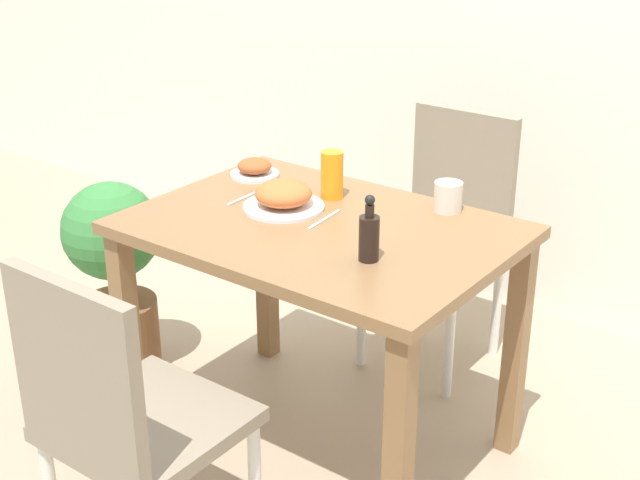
{
  "coord_description": "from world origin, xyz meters",
  "views": [
    {
      "loc": [
        1.41,
        -1.9,
        1.73
      ],
      "look_at": [
        0.0,
        0.0,
        0.71
      ],
      "focal_mm": 50.0,
      "sensor_mm": 36.0,
      "label": 1
    }
  ],
  "objects_px": {
    "chair_far": "(445,224)",
    "sauce_bottle": "(369,235)",
    "drink_cup": "(448,197)",
    "food_plate": "(284,197)",
    "chair_near": "(122,415)",
    "juice_glass": "(332,175)",
    "potted_plant_left": "(115,269)",
    "side_plate": "(255,169)"
  },
  "relations": [
    {
      "from": "drink_cup",
      "to": "juice_glass",
      "type": "height_order",
      "value": "juice_glass"
    },
    {
      "from": "chair_near",
      "to": "sauce_bottle",
      "type": "relative_size",
      "value": 5.02
    },
    {
      "from": "juice_glass",
      "to": "sauce_bottle",
      "type": "height_order",
      "value": "sauce_bottle"
    },
    {
      "from": "side_plate",
      "to": "sauce_bottle",
      "type": "xyz_separation_m",
      "value": [
        0.67,
        -0.33,
        0.04
      ]
    },
    {
      "from": "juice_glass",
      "to": "sauce_bottle",
      "type": "distance_m",
      "value": 0.47
    },
    {
      "from": "sauce_bottle",
      "to": "drink_cup",
      "type": "bearing_deg",
      "value": 90.97
    },
    {
      "from": "sauce_bottle",
      "to": "potted_plant_left",
      "type": "bearing_deg",
      "value": 177.67
    },
    {
      "from": "chair_near",
      "to": "sauce_bottle",
      "type": "distance_m",
      "value": 0.76
    },
    {
      "from": "chair_near",
      "to": "sauce_bottle",
      "type": "xyz_separation_m",
      "value": [
        0.26,
        0.64,
        0.31
      ]
    },
    {
      "from": "drink_cup",
      "to": "potted_plant_left",
      "type": "relative_size",
      "value": 0.12
    },
    {
      "from": "side_plate",
      "to": "juice_glass",
      "type": "bearing_deg",
      "value": -1.38
    },
    {
      "from": "chair_far",
      "to": "juice_glass",
      "type": "bearing_deg",
      "value": -101.82
    },
    {
      "from": "chair_far",
      "to": "food_plate",
      "type": "height_order",
      "value": "chair_far"
    },
    {
      "from": "potted_plant_left",
      "to": "side_plate",
      "type": "bearing_deg",
      "value": 34.25
    },
    {
      "from": "chair_far",
      "to": "drink_cup",
      "type": "height_order",
      "value": "chair_far"
    },
    {
      "from": "juice_glass",
      "to": "potted_plant_left",
      "type": "bearing_deg",
      "value": -159.56
    },
    {
      "from": "chair_far",
      "to": "sauce_bottle",
      "type": "relative_size",
      "value": 5.02
    },
    {
      "from": "juice_glass",
      "to": "drink_cup",
      "type": "bearing_deg",
      "value": 18.45
    },
    {
      "from": "chair_near",
      "to": "juice_glass",
      "type": "distance_m",
      "value": 1.01
    },
    {
      "from": "chair_near",
      "to": "potted_plant_left",
      "type": "relative_size",
      "value": 1.26
    },
    {
      "from": "drink_cup",
      "to": "sauce_bottle",
      "type": "relative_size",
      "value": 0.49
    },
    {
      "from": "chair_near",
      "to": "side_plate",
      "type": "xyz_separation_m",
      "value": [
        -0.41,
        0.97,
        0.26
      ]
    },
    {
      "from": "side_plate",
      "to": "drink_cup",
      "type": "bearing_deg",
      "value": 9.12
    },
    {
      "from": "food_plate",
      "to": "chair_near",
      "type": "bearing_deg",
      "value": -79.49
    },
    {
      "from": "juice_glass",
      "to": "potted_plant_left",
      "type": "height_order",
      "value": "juice_glass"
    },
    {
      "from": "drink_cup",
      "to": "sauce_bottle",
      "type": "height_order",
      "value": "sauce_bottle"
    },
    {
      "from": "juice_glass",
      "to": "chair_near",
      "type": "bearing_deg",
      "value": -84.74
    },
    {
      "from": "drink_cup",
      "to": "side_plate",
      "type": "bearing_deg",
      "value": -170.88
    },
    {
      "from": "chair_far",
      "to": "drink_cup",
      "type": "bearing_deg",
      "value": -61.6
    },
    {
      "from": "chair_far",
      "to": "sauce_bottle",
      "type": "distance_m",
      "value": 0.94
    },
    {
      "from": "side_plate",
      "to": "drink_cup",
      "type": "height_order",
      "value": "drink_cup"
    },
    {
      "from": "food_plate",
      "to": "drink_cup",
      "type": "relative_size",
      "value": 2.72
    },
    {
      "from": "chair_far",
      "to": "sauce_bottle",
      "type": "height_order",
      "value": "sauce_bottle"
    },
    {
      "from": "chair_far",
      "to": "juice_glass",
      "type": "relative_size",
      "value": 6.15
    },
    {
      "from": "drink_cup",
      "to": "potted_plant_left",
      "type": "height_order",
      "value": "drink_cup"
    },
    {
      "from": "potted_plant_left",
      "to": "drink_cup",
      "type": "bearing_deg",
      "value": 19.82
    },
    {
      "from": "chair_far",
      "to": "food_plate",
      "type": "xyz_separation_m",
      "value": [
        -0.17,
        -0.7,
        0.28
      ]
    },
    {
      "from": "chair_near",
      "to": "food_plate",
      "type": "bearing_deg",
      "value": -79.49
    },
    {
      "from": "chair_far",
      "to": "potted_plant_left",
      "type": "xyz_separation_m",
      "value": [
        -0.85,
        -0.81,
        -0.11
      ]
    },
    {
      "from": "chair_near",
      "to": "side_plate",
      "type": "relative_size",
      "value": 5.66
    },
    {
      "from": "juice_glass",
      "to": "sauce_bottle",
      "type": "xyz_separation_m",
      "value": [
        0.35,
        -0.32,
        -0.0
      ]
    },
    {
      "from": "food_plate",
      "to": "sauce_bottle",
      "type": "height_order",
      "value": "sauce_bottle"
    }
  ]
}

